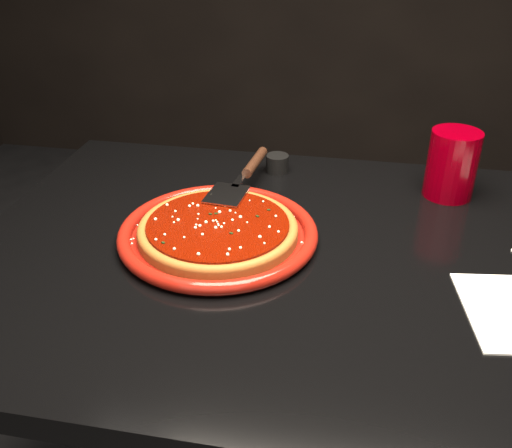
{
  "coord_description": "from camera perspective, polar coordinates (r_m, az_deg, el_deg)",
  "views": [
    {
      "loc": [
        0.03,
        -0.79,
        1.26
      ],
      "look_at": [
        -0.12,
        0.04,
        0.77
      ],
      "focal_mm": 40.0,
      "sensor_mm": 36.0,
      "label": 1
    }
  ],
  "objects": [
    {
      "name": "table",
      "position": [
        1.19,
        5.76,
        -18.32
      ],
      "size": [
        1.2,
        0.8,
        0.75
      ],
      "primitive_type": "cube",
      "color": "black",
      "rests_on": "floor"
    },
    {
      "name": "plate",
      "position": [
        0.97,
        -3.8,
        -0.92
      ],
      "size": [
        0.4,
        0.4,
        0.03
      ],
      "primitive_type": "cylinder",
      "rotation": [
        0.0,
        0.0,
        0.18
      ],
      "color": "maroon",
      "rests_on": "table"
    },
    {
      "name": "pizza_crust",
      "position": [
        0.97,
        -3.81,
        -0.72
      ],
      "size": [
        0.32,
        0.32,
        0.01
      ],
      "primitive_type": "cylinder",
      "rotation": [
        0.0,
        0.0,
        0.18
      ],
      "color": "brown",
      "rests_on": "plate"
    },
    {
      "name": "pizza_crust_rim",
      "position": [
        0.97,
        -3.83,
        -0.37
      ],
      "size": [
        0.32,
        0.32,
        0.02
      ],
      "primitive_type": "torus",
      "rotation": [
        0.0,
        0.0,
        0.18
      ],
      "color": "brown",
      "rests_on": "plate"
    },
    {
      "name": "pizza_sauce",
      "position": [
        0.96,
        -3.84,
        -0.12
      ],
      "size": [
        0.28,
        0.28,
        0.01
      ],
      "primitive_type": "cylinder",
      "rotation": [
        0.0,
        0.0,
        0.18
      ],
      "color": "#6E0C00",
      "rests_on": "plate"
    },
    {
      "name": "parmesan_dusting",
      "position": [
        0.96,
        -3.85,
        0.23
      ],
      "size": [
        0.23,
        0.23,
        0.01
      ],
      "primitive_type": null,
      "color": "beige",
      "rests_on": "plate"
    },
    {
      "name": "basil_flecks",
      "position": [
        0.96,
        -3.85,
        0.18
      ],
      "size": [
        0.21,
        0.21,
        0.0
      ],
      "primitive_type": null,
      "color": "black",
      "rests_on": "plate"
    },
    {
      "name": "pizza_server",
      "position": [
        1.1,
        -1.31,
        4.85
      ],
      "size": [
        0.11,
        0.29,
        0.02
      ],
      "primitive_type": null,
      "rotation": [
        0.0,
        0.0,
        -0.1
      ],
      "color": "silver",
      "rests_on": "plate"
    },
    {
      "name": "cup",
      "position": [
        1.16,
        19.0,
        5.67
      ],
      "size": [
        0.12,
        0.12,
        0.13
      ],
      "primitive_type": "cylinder",
      "rotation": [
        0.0,
        0.0,
        -0.32
      ],
      "color": "#80000C",
      "rests_on": "table"
    },
    {
      "name": "ramekin",
      "position": [
        1.22,
        2.14,
        6.07
      ],
      "size": [
        0.06,
        0.06,
        0.04
      ],
      "primitive_type": "cylinder",
      "rotation": [
        0.0,
        0.0,
        0.4
      ],
      "color": "black",
      "rests_on": "table"
    }
  ]
}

